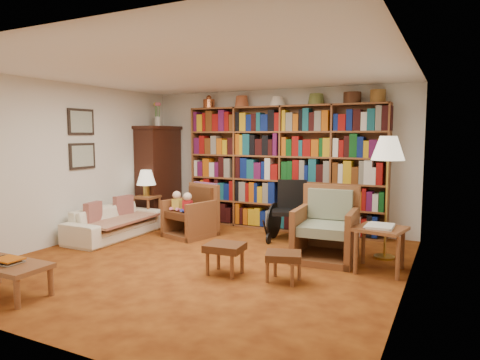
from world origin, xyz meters
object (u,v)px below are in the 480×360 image
Objects in this scene: armchair_sage at (327,231)px; coffee_table at (6,267)px; floor_lamp at (388,153)px; wheelchair at (289,213)px; side_table_lamp at (147,204)px; sofa at (115,222)px; footstool_a at (225,249)px; footstool_b at (284,258)px; armchair_leather at (193,214)px; side_table_papers at (380,234)px.

armchair_sage reaches higher than coffee_table.
wheelchair is at bearing 165.96° from floor_lamp.
side_table_lamp is 0.34× the size of floor_lamp.
sofa reaches higher than footstool_a.
armchair_sage is at bearing 80.19° from footstool_b.
side_table_papers is (3.12, -0.59, 0.11)m from armchair_leather.
floor_lamp is at bearing -2.72° from side_table_lamp.
footstool_b is (3.37, -1.71, -0.14)m from side_table_lamp.
side_table_lamp reaches higher than coffee_table.
side_table_lamp is at bearing 177.28° from floor_lamp.
side_table_lamp is 3.54m from coffee_table.
side_table_papers is (0.03, -0.62, -0.97)m from floor_lamp.
floor_lamp is (4.17, 0.74, 1.19)m from sofa.
side_table_papers is (4.20, 0.11, 0.22)m from sofa.
sofa is 1.76× the size of armchair_sage.
armchair_sage is 1.03× the size of coffee_table.
side_table_lamp is 1.15× the size of footstool_b.
coffee_table is (-2.47, -1.71, 0.03)m from footstool_b.
footstool_a is at bearing -149.92° from side_table_papers.
side_table_lamp is 0.57× the size of armchair_sage.
coffee_table is at bearing -145.27° from footstool_b.
wheelchair is 1.98m from footstool_a.
floor_lamp reaches higher than armchair_sage.
side_table_papers is at bearing -32.79° from wheelchair.
armchair_sage is 1.54m from footstool_a.
footstool_b is (0.73, 0.08, -0.03)m from footstool_a.
sofa is 2.61m from coffee_table.
side_table_lamp is at bearing 169.11° from side_table_papers.
armchair_leather is 2.41m from armchair_sage.
wheelchair is at bearing 63.05° from coffee_table.
side_table_lamp is at bearing 145.85° from footstool_a.
side_table_lamp is 3.19m from footstool_a.
side_table_lamp reaches higher than footstool_b.
armchair_sage is 1.03× the size of wheelchair.
footstool_b is at bearing 5.99° from footstool_a.
side_table_lamp is at bearing 171.10° from armchair_sage.
sofa is at bearing -178.45° from side_table_papers.
footstool_b is (2.19, -1.47, -0.08)m from armchair_leather.
footstool_b is at bearing -26.95° from side_table_lamp.
side_table_papers is at bearing 30.08° from footstool_a.
sofa is 3.55× the size of footstool_b.
footstool_a is (-0.09, -1.97, -0.13)m from wheelchair.
footstool_a is at bearing -127.07° from armchair_sage.
sofa is at bearing -83.93° from side_table_lamp.
side_table_lamp reaches higher than footstool_a.
wheelchair is (-0.83, 0.74, 0.06)m from armchair_sage.
footstool_b is at bearing -104.36° from sofa.
wheelchair is 1.46× the size of side_table_papers.
armchair_leather reaches higher than sofa.
armchair_leather reaches higher than footstool_b.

